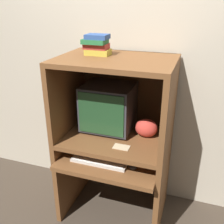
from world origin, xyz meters
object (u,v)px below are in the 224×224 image
object	(u,v)px
keyboard	(100,160)
book_stack	(97,45)
mouse	(133,167)
snack_bag	(146,128)
crt_monitor	(108,107)

from	to	relation	value
keyboard	book_stack	distance (m)	0.90
mouse	snack_bag	distance (m)	0.35
mouse	book_stack	bearing A→B (deg)	145.09
crt_monitor	snack_bag	bearing A→B (deg)	-4.78
book_stack	keyboard	bearing A→B (deg)	-66.74
crt_monitor	snack_bag	xyz separation A→B (m)	(0.34, -0.03, -0.13)
mouse	snack_bag	size ratio (longest dim) A/B	0.33
crt_monitor	mouse	distance (m)	0.55
keyboard	snack_bag	world-z (taller)	snack_bag
keyboard	mouse	distance (m)	0.27
snack_bag	book_stack	distance (m)	0.77
crt_monitor	snack_bag	size ratio (longest dim) A/B	2.25
crt_monitor	keyboard	xyz separation A→B (m)	(0.03, -0.30, -0.34)
snack_bag	book_stack	size ratio (longest dim) A/B	0.91
mouse	snack_bag	world-z (taller)	snack_bag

